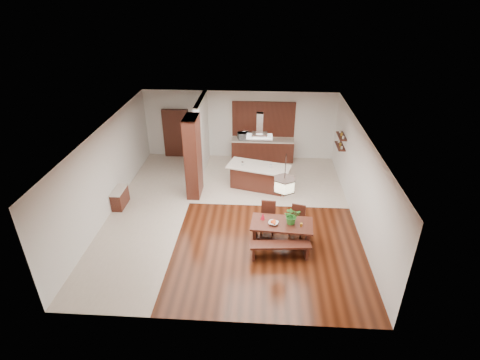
# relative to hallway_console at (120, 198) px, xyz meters

# --- Properties ---
(room_shell) EXTENTS (9.00, 9.04, 2.92)m
(room_shell) POSITION_rel_hallway_console_xyz_m (3.81, -0.20, 1.75)
(room_shell) COLOR #341409
(room_shell) RESTS_ON ground
(tile_hallway) EXTENTS (2.50, 9.00, 0.01)m
(tile_hallway) POSITION_rel_hallway_console_xyz_m (1.06, -0.20, -0.31)
(tile_hallway) COLOR beige
(tile_hallway) RESTS_ON ground
(tile_kitchen) EXTENTS (5.50, 4.00, 0.01)m
(tile_kitchen) POSITION_rel_hallway_console_xyz_m (5.06, 2.30, -0.31)
(tile_kitchen) COLOR beige
(tile_kitchen) RESTS_ON ground
(soffit_band) EXTENTS (8.00, 9.00, 0.02)m
(soffit_band) POSITION_rel_hallway_console_xyz_m (3.81, -0.20, 2.57)
(soffit_band) COLOR #37190D
(soffit_band) RESTS_ON room_shell
(partition_pier) EXTENTS (0.45, 1.00, 2.90)m
(partition_pier) POSITION_rel_hallway_console_xyz_m (2.41, 1.00, 1.14)
(partition_pier) COLOR black
(partition_pier) RESTS_ON ground
(partition_stub) EXTENTS (0.18, 2.40, 2.90)m
(partition_stub) POSITION_rel_hallway_console_xyz_m (2.41, 3.10, 1.14)
(partition_stub) COLOR silver
(partition_stub) RESTS_ON ground
(hallway_console) EXTENTS (0.37, 0.88, 0.63)m
(hallway_console) POSITION_rel_hallway_console_xyz_m (0.00, 0.00, 0.00)
(hallway_console) COLOR black
(hallway_console) RESTS_ON ground
(hallway_doorway) EXTENTS (1.10, 0.20, 2.10)m
(hallway_doorway) POSITION_rel_hallway_console_xyz_m (1.11, 4.20, 0.74)
(hallway_doorway) COLOR black
(hallway_doorway) RESTS_ON ground
(rear_counter) EXTENTS (2.60, 0.62, 0.95)m
(rear_counter) POSITION_rel_hallway_console_xyz_m (4.81, 4.00, 0.16)
(rear_counter) COLOR black
(rear_counter) RESTS_ON ground
(kitchen_window) EXTENTS (2.60, 0.08, 1.50)m
(kitchen_window) POSITION_rel_hallway_console_xyz_m (4.81, 4.26, 1.44)
(kitchen_window) COLOR #925F2B
(kitchen_window) RESTS_ON room_shell
(shelf_lower) EXTENTS (0.26, 0.90, 0.04)m
(shelf_lower) POSITION_rel_hallway_console_xyz_m (7.68, 2.40, 1.08)
(shelf_lower) COLOR black
(shelf_lower) RESTS_ON room_shell
(shelf_upper) EXTENTS (0.26, 0.90, 0.04)m
(shelf_upper) POSITION_rel_hallway_console_xyz_m (7.68, 2.40, 1.49)
(shelf_upper) COLOR black
(shelf_upper) RESTS_ON room_shell
(dining_table) EXTENTS (1.82, 1.01, 0.73)m
(dining_table) POSITION_rel_hallway_console_xyz_m (5.41, -1.75, 0.22)
(dining_table) COLOR black
(dining_table) RESTS_ON ground
(dining_bench) EXTENTS (1.71, 0.51, 0.47)m
(dining_bench) POSITION_rel_hallway_console_xyz_m (5.36, -2.39, -0.08)
(dining_bench) COLOR black
(dining_bench) RESTS_ON ground
(dining_chair_left) EXTENTS (0.48, 0.48, 1.00)m
(dining_chair_left) POSITION_rel_hallway_console_xyz_m (5.01, -1.19, 0.18)
(dining_chair_left) COLOR black
(dining_chair_left) RESTS_ON ground
(dining_chair_right) EXTENTS (0.51, 0.51, 0.94)m
(dining_chair_right) POSITION_rel_hallway_console_xyz_m (5.88, -1.25, 0.16)
(dining_chair_right) COLOR black
(dining_chair_right) RESTS_ON ground
(pendant_lantern) EXTENTS (0.64, 0.64, 1.31)m
(pendant_lantern) POSITION_rel_hallway_console_xyz_m (5.41, -1.75, 1.93)
(pendant_lantern) COLOR beige
(pendant_lantern) RESTS_ON room_shell
(foliage_plant) EXTENTS (0.51, 0.46, 0.52)m
(foliage_plant) POSITION_rel_hallway_console_xyz_m (5.68, -1.74, 0.67)
(foliage_plant) COLOR #2D7B29
(foliage_plant) RESTS_ON dining_table
(fruit_bowl) EXTENTS (0.36, 0.36, 0.07)m
(fruit_bowl) POSITION_rel_hallway_console_xyz_m (5.16, -1.82, 0.45)
(fruit_bowl) COLOR beige
(fruit_bowl) RESTS_ON dining_table
(napkin_cone) EXTENTS (0.14, 0.14, 0.20)m
(napkin_cone) POSITION_rel_hallway_console_xyz_m (4.86, -1.59, 0.52)
(napkin_cone) COLOR #B50C21
(napkin_cone) RESTS_ON dining_table
(gold_ornament) EXTENTS (0.09, 0.09, 0.10)m
(gold_ornament) POSITION_rel_hallway_console_xyz_m (5.94, -1.88, 0.47)
(gold_ornament) COLOR gold
(gold_ornament) RESTS_ON dining_table
(kitchen_island) EXTENTS (2.42, 1.54, 0.93)m
(kitchen_island) POSITION_rel_hallway_console_xyz_m (4.68, 1.54, 0.16)
(kitchen_island) COLOR black
(kitchen_island) RESTS_ON ground
(range_hood) EXTENTS (0.90, 0.55, 0.87)m
(range_hood) POSITION_rel_hallway_console_xyz_m (4.68, 1.55, 2.15)
(range_hood) COLOR silver
(range_hood) RESTS_ON room_shell
(island_cup) EXTENTS (0.16, 0.16, 0.09)m
(island_cup) POSITION_rel_hallway_console_xyz_m (5.11, 1.42, 0.66)
(island_cup) COLOR silver
(island_cup) RESTS_ON kitchen_island
(microwave) EXTENTS (0.61, 0.51, 0.29)m
(microwave) POSITION_rel_hallway_console_xyz_m (4.03, 3.99, 0.78)
(microwave) COLOR #B3B5BA
(microwave) RESTS_ON rear_counter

